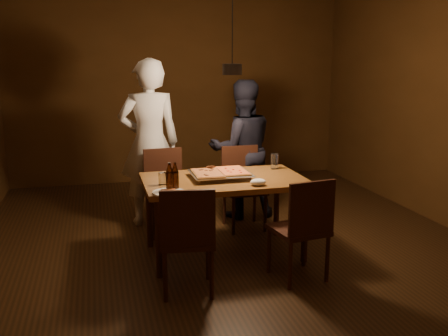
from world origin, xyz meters
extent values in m
plane|color=#361E0E|center=(0.00, 0.00, 0.00)|extent=(6.00, 6.00, 0.00)
plane|color=#4E2D11|center=(0.00, 3.00, 1.40)|extent=(5.00, 0.00, 5.00)
cube|color=brown|center=(-0.11, -0.13, 0.72)|extent=(1.50, 0.90, 0.05)
cylinder|color=#38190F|center=(-0.78, -0.50, 0.35)|extent=(0.06, 0.06, 0.70)
cylinder|color=#38190F|center=(0.56, -0.50, 0.35)|extent=(0.06, 0.06, 0.70)
cylinder|color=#38190F|center=(-0.78, 0.24, 0.35)|extent=(0.06, 0.06, 0.70)
cylinder|color=#38190F|center=(0.56, 0.24, 0.35)|extent=(0.06, 0.06, 0.70)
cube|color=#38190F|center=(-0.55, 0.61, 0.43)|extent=(0.44, 0.44, 0.04)
cube|color=#38190F|center=(-0.56, 0.80, 0.67)|extent=(0.42, 0.06, 0.45)
cube|color=#38190F|center=(0.30, 0.55, 0.43)|extent=(0.43, 0.43, 0.04)
cube|color=#38190F|center=(0.29, 0.74, 0.67)|extent=(0.42, 0.04, 0.45)
cube|color=#38190F|center=(-0.59, -0.80, 0.43)|extent=(0.47, 0.47, 0.04)
cube|color=#38190F|center=(-0.62, -0.98, 0.67)|extent=(0.42, 0.09, 0.45)
cube|color=#38190F|center=(0.37, -0.79, 0.43)|extent=(0.48, 0.48, 0.04)
cube|color=#38190F|center=(0.40, -0.98, 0.67)|extent=(0.42, 0.09, 0.45)
cube|color=silver|center=(-0.14, -0.09, 0.77)|extent=(0.59, 0.50, 0.05)
cube|color=maroon|center=(-0.26, -0.11, 0.81)|extent=(0.26, 0.41, 0.02)
cube|color=gold|center=(-0.02, -0.08, 0.81)|extent=(0.26, 0.41, 0.02)
cylinder|color=black|center=(-0.67, -0.44, 0.83)|extent=(0.06, 0.06, 0.16)
cone|color=black|center=(-0.67, -0.44, 0.95)|extent=(0.06, 0.06, 0.09)
cylinder|color=black|center=(-0.62, -0.42, 0.83)|extent=(0.06, 0.06, 0.15)
cone|color=black|center=(-0.62, -0.42, 0.95)|extent=(0.06, 0.06, 0.09)
cylinder|color=silver|center=(-0.70, -0.20, 0.80)|extent=(0.07, 0.07, 0.11)
cylinder|color=silver|center=(0.49, 0.15, 0.83)|extent=(0.08, 0.08, 0.16)
cylinder|color=white|center=(-0.69, -0.52, 0.76)|extent=(0.27, 0.27, 0.02)
cube|color=gold|center=(-0.69, -0.52, 0.77)|extent=(0.12, 0.10, 0.01)
ellipsoid|color=white|center=(0.12, -0.45, 0.78)|extent=(0.14, 0.11, 0.06)
imported|color=silver|center=(-0.68, 1.00, 0.93)|extent=(0.69, 0.46, 1.85)
imported|color=black|center=(0.40, 1.00, 0.81)|extent=(0.80, 0.64, 1.61)
cylinder|color=black|center=(0.00, 0.00, 1.75)|extent=(0.18, 0.18, 0.10)
cylinder|color=black|center=(0.00, 0.00, 2.30)|extent=(0.01, 0.01, 1.00)
camera|label=1|loc=(-1.25, -4.51, 1.86)|focal=40.00mm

